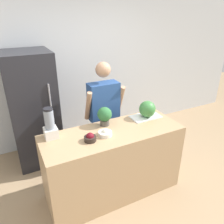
{
  "coord_description": "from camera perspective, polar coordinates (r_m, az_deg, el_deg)",
  "views": [
    {
      "loc": [
        -1.06,
        -1.74,
        2.28
      ],
      "look_at": [
        0.0,
        0.36,
        1.19
      ],
      "focal_mm": 35.0,
      "sensor_mm": 36.0,
      "label": 1
    }
  ],
  "objects": [
    {
      "name": "ground_plane",
      "position": [
        3.06,
        3.3,
        -23.41
      ],
      "size": [
        14.0,
        14.0,
        0.0
      ],
      "primitive_type": "plane",
      "color": "tan"
    },
    {
      "name": "wall_back",
      "position": [
        3.99,
        -10.74,
        10.22
      ],
      "size": [
        8.0,
        0.06,
        2.6
      ],
      "color": "silver",
      "rests_on": "ground_plane"
    },
    {
      "name": "counter_island",
      "position": [
        2.94,
        0.29,
        -13.08
      ],
      "size": [
        1.75,
        0.65,
        0.94
      ],
      "color": "tan",
      "rests_on": "ground_plane"
    },
    {
      "name": "refrigerator",
      "position": [
        3.6,
        -19.81,
        0.62
      ],
      "size": [
        0.68,
        0.75,
        1.78
      ],
      "color": "#232328",
      "rests_on": "ground_plane"
    },
    {
      "name": "person",
      "position": [
        3.3,
        -2.13,
        -0.94
      ],
      "size": [
        0.58,
        0.26,
        1.65
      ],
      "color": "#4C608C",
      "rests_on": "ground_plane"
    },
    {
      "name": "cutting_board",
      "position": [
        3.07,
        8.71,
        -1.21
      ],
      "size": [
        0.42,
        0.24,
        0.01
      ],
      "color": "white",
      "rests_on": "counter_island"
    },
    {
      "name": "watermelon",
      "position": [
        3.01,
        9.2,
        0.77
      ],
      "size": [
        0.23,
        0.23,
        0.23
      ],
      "color": "#3D7F3D",
      "rests_on": "cutting_board"
    },
    {
      "name": "bowl_cherries",
      "position": [
        2.49,
        -5.73,
        -6.72
      ],
      "size": [
        0.14,
        0.14,
        0.1
      ],
      "color": "#2D231E",
      "rests_on": "counter_island"
    },
    {
      "name": "bowl_cream",
      "position": [
        2.59,
        -1.81,
        -5.53
      ],
      "size": [
        0.16,
        0.16,
        0.09
      ],
      "color": "white",
      "rests_on": "counter_island"
    },
    {
      "name": "blender",
      "position": [
        2.58,
        -15.9,
        -3.42
      ],
      "size": [
        0.15,
        0.15,
        0.37
      ],
      "color": "silver",
      "rests_on": "counter_island"
    },
    {
      "name": "potted_plant",
      "position": [
        2.77,
        -1.95,
        -0.87
      ],
      "size": [
        0.18,
        0.18,
        0.25
      ],
      "color": "#514C47",
      "rests_on": "counter_island"
    }
  ]
}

